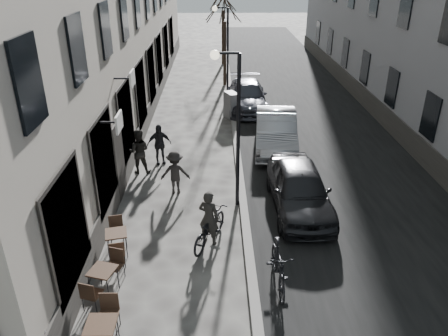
{
  "coord_description": "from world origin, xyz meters",
  "views": [
    {
      "loc": [
        -0.69,
        -6.58,
        7.5
      ],
      "look_at": [
        -0.46,
        5.09,
        1.8
      ],
      "focal_mm": 35.0,
      "sensor_mm": 36.0,
      "label": 1
    }
  ],
  "objects_px": {
    "bicycle": "(209,227)",
    "pedestrian_far": "(159,144)",
    "car_near": "(299,188)",
    "car_mid": "(276,130)",
    "car_far": "(247,96)",
    "moped": "(278,266)",
    "streetlamp_near": "(233,114)",
    "bistro_set_b": "(104,279)",
    "bistro_set_a": "(102,335)",
    "utility_cabinet": "(231,105)",
    "tree_near": "(225,8)",
    "pedestrian_mid": "(175,173)",
    "bistro_set_c": "(117,241)",
    "streetlamp_far": "(225,43)",
    "pedestrian_near": "(139,151)"
  },
  "relations": [
    {
      "from": "tree_near",
      "to": "pedestrian_mid",
      "type": "height_order",
      "value": "tree_near"
    },
    {
      "from": "bistro_set_c",
      "to": "bicycle",
      "type": "distance_m",
      "value": 2.58
    },
    {
      "from": "moped",
      "to": "streetlamp_near",
      "type": "bearing_deg",
      "value": 102.76
    },
    {
      "from": "streetlamp_near",
      "to": "bistro_set_a",
      "type": "bearing_deg",
      "value": -115.93
    },
    {
      "from": "car_near",
      "to": "car_far",
      "type": "distance_m",
      "value": 10.49
    },
    {
      "from": "bicycle",
      "to": "pedestrian_far",
      "type": "bearing_deg",
      "value": -45.32
    },
    {
      "from": "bistro_set_c",
      "to": "car_near",
      "type": "relative_size",
      "value": 0.33
    },
    {
      "from": "streetlamp_near",
      "to": "pedestrian_mid",
      "type": "relative_size",
      "value": 3.25
    },
    {
      "from": "bistro_set_a",
      "to": "bicycle",
      "type": "distance_m",
      "value": 4.39
    },
    {
      "from": "car_near",
      "to": "car_mid",
      "type": "bearing_deg",
      "value": 90.58
    },
    {
      "from": "bistro_set_a",
      "to": "car_near",
      "type": "xyz_separation_m",
      "value": [
        5.06,
        5.65,
        0.29
      ]
    },
    {
      "from": "utility_cabinet",
      "to": "moped",
      "type": "xyz_separation_m",
      "value": [
        0.72,
        -12.63,
        -0.07
      ]
    },
    {
      "from": "bistro_set_c",
      "to": "utility_cabinet",
      "type": "xyz_separation_m",
      "value": [
        3.54,
        11.25,
        0.24
      ]
    },
    {
      "from": "bistro_set_b",
      "to": "moped",
      "type": "xyz_separation_m",
      "value": [
        4.27,
        0.21,
        0.15
      ]
    },
    {
      "from": "car_far",
      "to": "utility_cabinet",
      "type": "bearing_deg",
      "value": -120.38
    },
    {
      "from": "streetlamp_near",
      "to": "pedestrian_mid",
      "type": "bearing_deg",
      "value": 156.2
    },
    {
      "from": "streetlamp_near",
      "to": "tree_near",
      "type": "height_order",
      "value": "tree_near"
    },
    {
      "from": "bistro_set_a",
      "to": "car_mid",
      "type": "xyz_separation_m",
      "value": [
        4.93,
        10.74,
        0.32
      ]
    },
    {
      "from": "car_mid",
      "to": "moped",
      "type": "distance_m",
      "value": 8.85
    },
    {
      "from": "bistro_set_c",
      "to": "utility_cabinet",
      "type": "distance_m",
      "value": 11.8
    },
    {
      "from": "pedestrian_far",
      "to": "tree_near",
      "type": "bearing_deg",
      "value": 59.58
    },
    {
      "from": "streetlamp_near",
      "to": "bistro_set_b",
      "type": "height_order",
      "value": "streetlamp_near"
    },
    {
      "from": "car_mid",
      "to": "car_far",
      "type": "relative_size",
      "value": 0.97
    },
    {
      "from": "bistro_set_c",
      "to": "car_near",
      "type": "distance_m",
      "value": 5.91
    },
    {
      "from": "streetlamp_far",
      "to": "bistro_set_a",
      "type": "xyz_separation_m",
      "value": [
        -2.9,
        -17.96,
        -2.7
      ]
    },
    {
      "from": "streetlamp_far",
      "to": "pedestrian_mid",
      "type": "xyz_separation_m",
      "value": [
        -1.93,
        -11.15,
        -2.38
      ]
    },
    {
      "from": "pedestrian_near",
      "to": "pedestrian_mid",
      "type": "bearing_deg",
      "value": 133.12
    },
    {
      "from": "bicycle",
      "to": "pedestrian_far",
      "type": "relative_size",
      "value": 1.2
    },
    {
      "from": "streetlamp_far",
      "to": "car_far",
      "type": "bearing_deg",
      "value": -57.88
    },
    {
      "from": "pedestrian_mid",
      "to": "car_far",
      "type": "bearing_deg",
      "value": -109.9
    },
    {
      "from": "bicycle",
      "to": "car_mid",
      "type": "distance_m",
      "value": 7.46
    },
    {
      "from": "car_near",
      "to": "car_mid",
      "type": "relative_size",
      "value": 0.93
    },
    {
      "from": "bicycle",
      "to": "bistro_set_c",
      "type": "bearing_deg",
      "value": 35.06
    },
    {
      "from": "pedestrian_mid",
      "to": "car_mid",
      "type": "relative_size",
      "value": 0.33
    },
    {
      "from": "utility_cabinet",
      "to": "bicycle",
      "type": "distance_m",
      "value": 10.82
    },
    {
      "from": "car_far",
      "to": "moped",
      "type": "xyz_separation_m",
      "value": [
        -0.18,
        -14.13,
        -0.12
      ]
    },
    {
      "from": "streetlamp_near",
      "to": "bicycle",
      "type": "xyz_separation_m",
      "value": [
        -0.74,
        -2.14,
        -2.64
      ]
    },
    {
      "from": "bistro_set_b",
      "to": "car_far",
      "type": "relative_size",
      "value": 0.3
    },
    {
      "from": "bistro_set_a",
      "to": "streetlamp_far",
      "type": "bearing_deg",
      "value": 81.25
    },
    {
      "from": "pedestrian_near",
      "to": "pedestrian_mid",
      "type": "xyz_separation_m",
      "value": [
        1.5,
        -1.65,
        -0.08
      ]
    },
    {
      "from": "streetlamp_far",
      "to": "car_near",
      "type": "height_order",
      "value": "streetlamp_far"
    },
    {
      "from": "bistro_set_a",
      "to": "utility_cabinet",
      "type": "distance_m",
      "value": 14.93
    },
    {
      "from": "bistro_set_c",
      "to": "car_near",
      "type": "xyz_separation_m",
      "value": [
        5.43,
        2.32,
        0.32
      ]
    },
    {
      "from": "streetlamp_near",
      "to": "pedestrian_mid",
      "type": "xyz_separation_m",
      "value": [
        -1.93,
        0.85,
        -2.38
      ]
    },
    {
      "from": "bistro_set_b",
      "to": "utility_cabinet",
      "type": "distance_m",
      "value": 13.32
    },
    {
      "from": "pedestrian_far",
      "to": "car_mid",
      "type": "distance_m",
      "value": 5.02
    },
    {
      "from": "car_near",
      "to": "car_mid",
      "type": "height_order",
      "value": "car_mid"
    },
    {
      "from": "bistro_set_a",
      "to": "car_far",
      "type": "relative_size",
      "value": 0.31
    },
    {
      "from": "streetlamp_far",
      "to": "bistro_set_c",
      "type": "relative_size",
      "value": 3.48
    },
    {
      "from": "pedestrian_near",
      "to": "car_near",
      "type": "relative_size",
      "value": 0.39
    }
  ]
}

